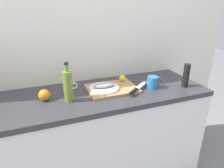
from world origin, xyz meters
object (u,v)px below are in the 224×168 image
(coffee_mug_1, at_px, (153,82))
(pepper_mill, at_px, (186,76))
(coffee_mug_0, at_px, (68,87))
(olive_oil_bottle, at_px, (68,86))
(white_plate, at_px, (104,88))
(lemon_0, at_px, (122,78))
(orange_0, at_px, (44,95))
(cutting_board, at_px, (112,89))
(fish_fillet, at_px, (104,85))
(chef_knife, at_px, (137,89))

(coffee_mug_1, bearing_deg, pepper_mill, -15.29)
(coffee_mug_0, height_order, coffee_mug_1, coffee_mug_1)
(olive_oil_bottle, bearing_deg, white_plate, 13.88)
(white_plate, distance_m, lemon_0, 0.23)
(orange_0, bearing_deg, white_plate, -0.21)
(cutting_board, xyz_separation_m, pepper_mill, (0.59, -0.15, 0.09))
(cutting_board, height_order, lemon_0, lemon_0)
(olive_oil_bottle, bearing_deg, fish_fillet, 13.88)
(coffee_mug_0, bearing_deg, olive_oil_bottle, -97.25)
(coffee_mug_1, xyz_separation_m, orange_0, (-0.85, 0.08, -0.01))
(white_plate, height_order, chef_knife, chef_knife)
(white_plate, xyz_separation_m, pepper_mill, (0.66, -0.15, 0.07))
(cutting_board, xyz_separation_m, lemon_0, (0.13, 0.10, 0.04))
(cutting_board, distance_m, white_plate, 0.07)
(fish_fillet, height_order, coffee_mug_0, coffee_mug_0)
(fish_fillet, bearing_deg, white_plate, -165.96)
(white_plate, bearing_deg, olive_oil_bottle, -166.12)
(white_plate, relative_size, coffee_mug_1, 1.82)
(lemon_0, height_order, olive_oil_bottle, olive_oil_bottle)
(fish_fillet, xyz_separation_m, chef_knife, (0.23, -0.11, -0.02))
(orange_0, bearing_deg, coffee_mug_1, -5.18)
(chef_knife, bearing_deg, white_plate, 117.56)
(coffee_mug_0, bearing_deg, lemon_0, 2.36)
(chef_knife, height_order, coffee_mug_0, coffee_mug_0)
(white_plate, xyz_separation_m, fish_fillet, (0.00, 0.00, 0.03))
(olive_oil_bottle, relative_size, coffee_mug_1, 2.23)
(white_plate, height_order, coffee_mug_0, coffee_mug_0)
(chef_knife, xyz_separation_m, pepper_mill, (0.43, -0.04, 0.07))
(coffee_mug_0, xyz_separation_m, pepper_mill, (0.93, -0.23, 0.05))
(fish_fillet, distance_m, pepper_mill, 0.68)
(olive_oil_bottle, distance_m, pepper_mill, 0.95)
(chef_knife, height_order, orange_0, orange_0)
(white_plate, xyz_separation_m, chef_knife, (0.23, -0.11, 0.00))
(coffee_mug_0, relative_size, pepper_mill, 0.58)
(chef_knife, height_order, lemon_0, lemon_0)
(white_plate, relative_size, olive_oil_bottle, 0.82)
(chef_knife, distance_m, pepper_mill, 0.44)
(cutting_board, distance_m, fish_fillet, 0.08)
(cutting_board, distance_m, chef_knife, 0.20)
(fish_fillet, relative_size, coffee_mug_0, 1.54)
(coffee_mug_0, bearing_deg, orange_0, -156.03)
(chef_knife, relative_size, coffee_mug_1, 1.92)
(chef_knife, bearing_deg, lemon_0, 60.74)
(white_plate, distance_m, pepper_mill, 0.68)
(chef_knife, distance_m, olive_oil_bottle, 0.53)
(chef_knife, relative_size, coffee_mug_0, 2.16)
(olive_oil_bottle, bearing_deg, orange_0, 156.08)
(cutting_board, bearing_deg, chef_knife, -34.50)
(coffee_mug_0, relative_size, orange_0, 1.38)
(white_plate, relative_size, pepper_mill, 1.20)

